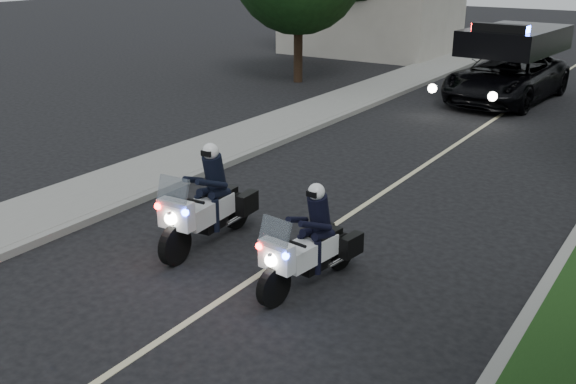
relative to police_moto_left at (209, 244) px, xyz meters
name	(u,v)px	position (x,y,z in m)	size (l,w,h in m)	color
ground	(174,331)	(1.48, -2.54, 0.00)	(120.00, 120.00, 0.00)	black
curb_left	(304,132)	(-2.62, 7.46, 0.07)	(0.20, 60.00, 0.15)	gray
sidewalk_left	(273,127)	(-3.72, 7.46, 0.08)	(2.00, 60.00, 0.16)	gray
lane_marking	(437,157)	(1.48, 7.46, 0.00)	(0.12, 50.00, 0.01)	#BFB78C
police_moto_left	(209,244)	(0.00, 0.00, 0.00)	(0.78, 2.22, 1.89)	silver
police_moto_right	(309,285)	(2.36, -0.33, 0.00)	(0.70, 2.00, 1.70)	white
police_suv	(504,101)	(0.94, 15.33, 0.00)	(2.85, 6.15, 2.99)	black
bicycle	(505,66)	(-1.29, 23.14, 0.00)	(0.66, 1.91, 1.00)	black
cyclist	(505,66)	(-1.29, 23.14, 0.00)	(0.56, 0.37, 1.56)	black
tree_left_near	(298,82)	(-7.23, 14.34, 0.00)	(5.26, 5.26, 8.77)	#133612
tree_left_far	(370,56)	(-7.95, 22.33, 0.00)	(5.86, 5.86, 9.77)	#103411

